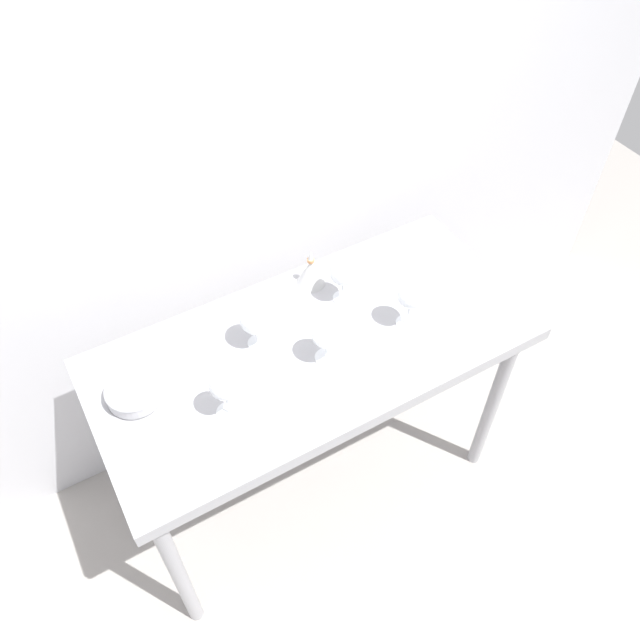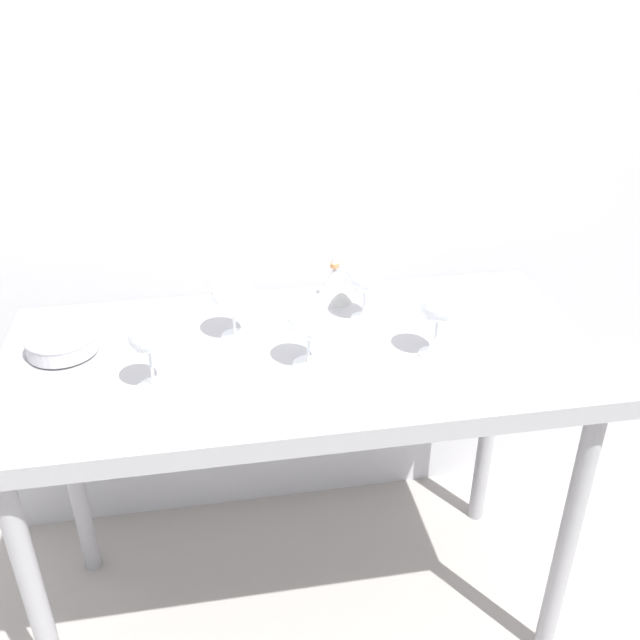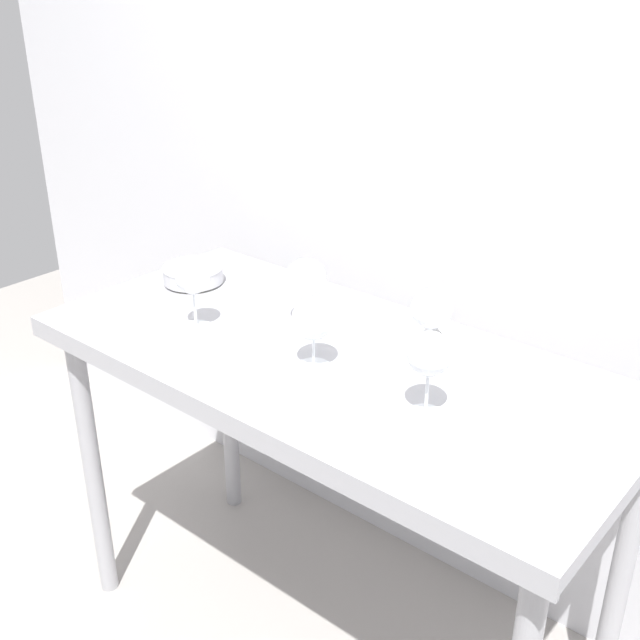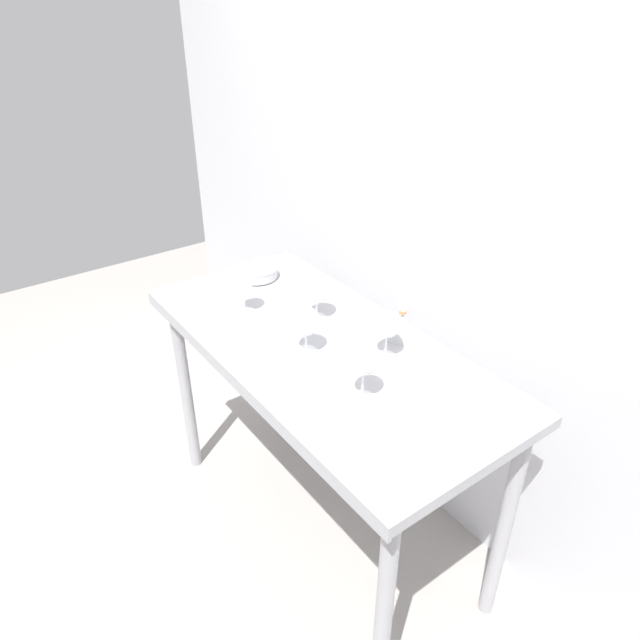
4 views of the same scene
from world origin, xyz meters
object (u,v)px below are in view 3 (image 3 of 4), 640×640
at_px(wine_glass_near_center, 313,320).
at_px(tasting_bowl, 193,273).
at_px(wine_glass_near_right, 429,356).
at_px(decanter_funnel, 438,315).
at_px(wine_glass_far_right, 431,311).
at_px(tasting_sheet_upper, 537,383).
at_px(wine_glass_near_left, 193,279).
at_px(wine_glass_far_left, 306,280).
at_px(tasting_sheet_lower, 250,347).

height_order(wine_glass_near_center, tasting_bowl, wine_glass_near_center).
xyz_separation_m(wine_glass_near_right, decanter_funnel, (-0.18, 0.32, -0.08)).
xyz_separation_m(wine_glass_far_right, tasting_sheet_upper, (0.24, 0.05, -0.12)).
bearing_deg(wine_glass_near_left, wine_glass_far_left, 45.29).
distance_m(wine_glass_near_left, wine_glass_near_right, 0.64).
bearing_deg(wine_glass_far_left, wine_glass_near_left, -134.71).
distance_m(wine_glass_near_right, wine_glass_near_center, 0.30).
bearing_deg(wine_glass_near_left, wine_glass_far_right, 23.45).
distance_m(wine_glass_near_right, tasting_bowl, 0.88).
height_order(wine_glass_near_right, wine_glass_near_center, wine_glass_near_right).
distance_m(wine_glass_far_right, tasting_sheet_lower, 0.42).
bearing_deg(wine_glass_near_right, wine_glass_far_left, 160.00).
relative_size(wine_glass_near_center, tasting_sheet_lower, 0.61).
distance_m(wine_glass_far_left, tasting_sheet_upper, 0.59).
bearing_deg(tasting_bowl, wine_glass_near_center, -15.13).
relative_size(wine_glass_near_left, tasting_bowl, 1.05).
relative_size(wine_glass_near_right, decanter_funnel, 1.27).
distance_m(wine_glass_far_right, wine_glass_near_center, 0.26).
bearing_deg(tasting_sheet_lower, wine_glass_far_left, 49.39).
xyz_separation_m(wine_glass_near_left, wine_glass_far_left, (0.19, 0.19, -0.01)).
distance_m(tasting_sheet_upper, tasting_sheet_lower, 0.64).
xyz_separation_m(wine_glass_near_left, wine_glass_far_right, (0.52, 0.22, -0.01)).
relative_size(tasting_bowl, decanter_funnel, 1.18).
relative_size(wine_glass_near_center, tasting_bowl, 0.99).
distance_m(wine_glass_far_left, wine_glass_far_right, 0.33).
xyz_separation_m(tasting_sheet_upper, tasting_bowl, (-0.97, -0.09, 0.03)).
bearing_deg(wine_glass_near_center, tasting_bowl, 164.87).
distance_m(tasting_sheet_lower, decanter_funnel, 0.45).
relative_size(wine_glass_near_left, wine_glass_far_left, 1.04).
bearing_deg(wine_glass_far_left, wine_glass_near_right, -20.00).
bearing_deg(wine_glass_far_right, wine_glass_near_left, -156.55).
distance_m(wine_glass_far_left, wine_glass_near_center, 0.22).
xyz_separation_m(wine_glass_near_left, tasting_sheet_lower, (0.17, 0.01, -0.12)).
bearing_deg(wine_glass_near_right, wine_glass_near_center, 178.44).
xyz_separation_m(wine_glass_near_center, tasting_sheet_lower, (-0.17, -0.02, -0.11)).
relative_size(wine_glass_far_right, wine_glass_near_center, 1.02).
bearing_deg(tasting_sheet_upper, wine_glass_far_right, -157.19).
bearing_deg(wine_glass_far_left, tasting_sheet_upper, 8.92).
height_order(wine_glass_far_left, tasting_sheet_lower, wine_glass_far_left).
distance_m(wine_glass_near_center, tasting_sheet_lower, 0.21).
distance_m(wine_glass_far_right, decanter_funnel, 0.15).
distance_m(tasting_sheet_lower, tasting_bowl, 0.43).
bearing_deg(tasting_bowl, wine_glass_near_right, -10.56).
xyz_separation_m(wine_glass_near_left, tasting_sheet_upper, (0.76, 0.28, -0.12)).
bearing_deg(wine_glass_far_left, tasting_bowl, -179.26).
relative_size(wine_glass_near_left, tasting_sheet_lower, 0.65).
distance_m(wine_glass_near_left, tasting_sheet_upper, 0.82).
bearing_deg(wine_glass_near_center, decanter_funnel, 69.02).
relative_size(wine_glass_near_left, wine_glass_far_right, 1.04).
bearing_deg(tasting_sheet_lower, tasting_sheet_upper, -10.90).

